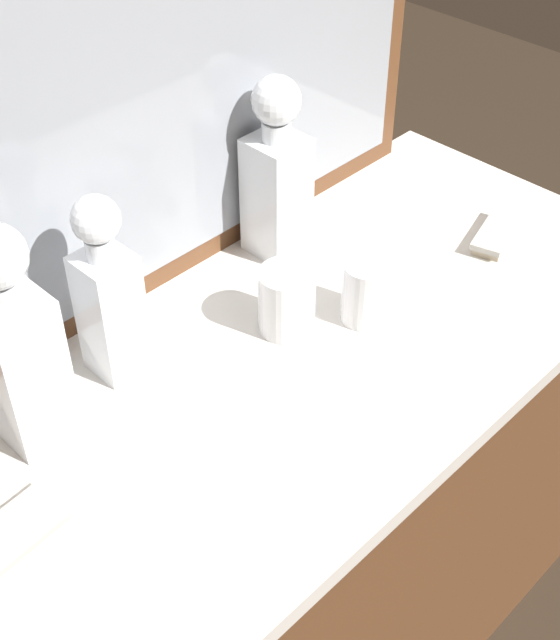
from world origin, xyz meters
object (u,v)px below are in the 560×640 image
(crystal_decanter_far_right, at_px, (110,304))
(crystal_decanter_center, at_px, (20,357))
(crystal_tumbler_front, at_px, (366,294))
(crystal_decanter_far_left, at_px, (277,184))
(crystal_tumbler_far_right, at_px, (287,303))
(silver_brush_front, at_px, (16,531))
(silver_brush_far_left, at_px, (497,234))

(crystal_decanter_far_right, bearing_deg, crystal_decanter_center, -172.02)
(crystal_decanter_far_right, height_order, crystal_tumbler_front, crystal_decanter_far_right)
(crystal_decanter_far_left, bearing_deg, crystal_tumbler_far_right, -131.35)
(silver_brush_front, bearing_deg, crystal_decanter_far_left, 16.68)
(crystal_decanter_far_right, height_order, crystal_tumbler_far_right, crystal_decanter_far_right)
(crystal_decanter_far_left, distance_m, silver_brush_front, 0.66)
(crystal_decanter_center, xyz_separation_m, silver_brush_front, (-0.11, -0.13, -0.12))
(silver_brush_front, height_order, silver_brush_far_left, same)
(crystal_decanter_center, height_order, crystal_decanter_far_right, crystal_decanter_center)
(silver_brush_front, distance_m, silver_brush_far_left, 0.90)
(crystal_decanter_center, height_order, crystal_tumbler_far_right, crystal_decanter_center)
(crystal_decanter_center, relative_size, silver_brush_front, 2.36)
(crystal_decanter_far_left, bearing_deg, silver_brush_far_left, -42.22)
(crystal_decanter_far_left, bearing_deg, crystal_decanter_far_right, -173.83)
(crystal_decanter_center, distance_m, silver_brush_far_left, 0.81)
(crystal_tumbler_front, height_order, silver_brush_front, crystal_tumbler_front)
(crystal_decanter_far_left, bearing_deg, crystal_decanter_center, -173.30)
(crystal_decanter_far_right, xyz_separation_m, silver_brush_front, (-0.27, -0.15, -0.10))
(crystal_tumbler_far_right, bearing_deg, silver_brush_far_left, -13.33)
(crystal_tumbler_far_right, bearing_deg, silver_brush_front, -175.90)
(crystal_decanter_far_left, xyz_separation_m, silver_brush_far_left, (0.27, -0.25, -0.11))
(silver_brush_front, bearing_deg, silver_brush_far_left, -3.91)
(crystal_decanter_center, height_order, silver_brush_front, crystal_decanter_center)
(crystal_decanter_center, bearing_deg, crystal_tumbler_front, -18.65)
(crystal_decanter_far_right, distance_m, silver_brush_front, 0.32)
(crystal_decanter_far_left, relative_size, crystal_tumbler_front, 3.05)
(crystal_tumbler_far_right, xyz_separation_m, silver_brush_front, (-0.49, -0.04, -0.03))
(crystal_decanter_center, relative_size, crystal_tumbler_far_right, 3.15)
(crystal_tumbler_far_right, bearing_deg, crystal_decanter_far_right, 153.40)
(crystal_decanter_far_left, distance_m, crystal_tumbler_far_right, 0.22)
(crystal_decanter_far_left, distance_m, crystal_tumbler_front, 0.24)
(crystal_decanter_far_left, height_order, crystal_tumbler_front, crystal_decanter_far_left)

